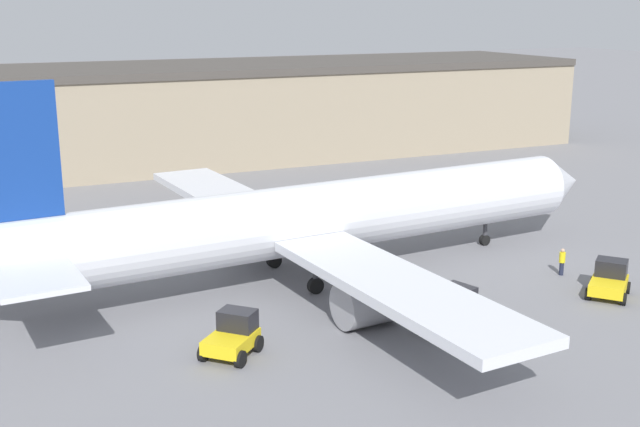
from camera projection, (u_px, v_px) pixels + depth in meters
ground_plane at (320, 275)px, 47.20m from camera, size 400.00×400.00×0.00m
terminal_building at (209, 111)px, 82.89m from camera, size 79.96×18.35×9.59m
airplane at (305, 221)px, 45.85m from camera, size 42.47×37.97×12.04m
ground_crew_worker at (562, 261)px, 47.00m from camera, size 0.36×0.36×1.62m
baggage_tug at (233, 335)px, 36.28m from camera, size 3.29×3.29×1.95m
belt_loader_truck at (450, 309)px, 39.39m from camera, size 3.15×2.73×1.98m
pushback_tug at (609, 280)px, 43.74m from camera, size 3.37×3.30×1.87m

